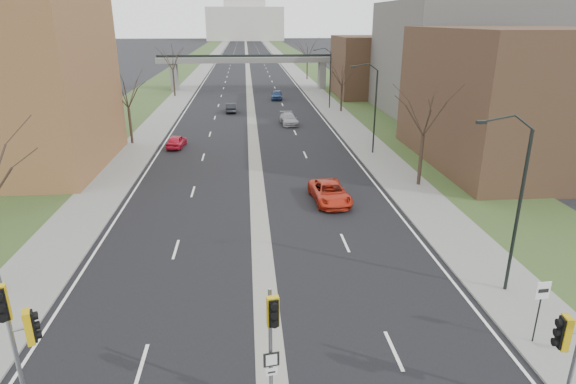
{
  "coord_description": "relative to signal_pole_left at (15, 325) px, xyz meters",
  "views": [
    {
      "loc": [
        -0.65,
        -13.7,
        12.64
      ],
      "look_at": [
        1.47,
        10.84,
        3.79
      ],
      "focal_mm": 30.0,
      "sensor_mm": 36.0,
      "label": 1
    }
  ],
  "objects": [
    {
      "name": "tree_left_c",
      "position": [
        -4.86,
        72.12,
        3.5
      ],
      "size": [
        7.65,
        7.65,
        9.99
      ],
      "color": "#382B21",
      "rests_on": "sidewalk_left"
    },
    {
      "name": "car_right_far",
      "position": [
        12.6,
        67.54,
        -2.78
      ],
      "size": [
        2.11,
        4.61,
        1.53
      ],
      "primitive_type": "imported",
      "rotation": [
        0.0,
        0.0,
        -0.07
      ],
      "color": "navy",
      "rests_on": "ground"
    },
    {
      "name": "signal_pole_median",
      "position": [
        8.09,
        -0.69,
        -0.27
      ],
      "size": [
        0.56,
        0.78,
        4.69
      ],
      "rotation": [
        0.0,
        0.0,
        0.16
      ],
      "color": "gray",
      "rests_on": "ground"
    },
    {
      "name": "car_right_near",
      "position": [
        13.38,
        19.1,
        -2.81
      ],
      "size": [
        2.79,
        5.4,
        1.46
      ],
      "primitive_type": "imported",
      "rotation": [
        0.0,
        0.0,
        0.07
      ],
      "color": "red",
      "rests_on": "ground"
    },
    {
      "name": "signal_pole_left",
      "position": [
        0.0,
        0.0,
        0.0
      ],
      "size": [
        0.9,
        1.22,
        5.41
      ],
      "rotation": [
        0.0,
        0.0,
        0.37
      ],
      "color": "gray",
      "rests_on": "ground"
    },
    {
      "name": "tree_right_b",
      "position": [
        21.14,
        55.12,
        2.28
      ],
      "size": [
        6.3,
        6.3,
        8.22
      ],
      "color": "#382B21",
      "rests_on": "sidewalk_right"
    },
    {
      "name": "streetlight_far",
      "position": [
        19.13,
        58.12,
        3.41
      ],
      "size": [
        2.61,
        0.2,
        8.7
      ],
      "color": "black",
      "rests_on": "sidewalk_right"
    },
    {
      "name": "car_left_near",
      "position": [
        0.08,
        36.27,
        -2.88
      ],
      "size": [
        1.94,
        4.03,
        1.33
      ],
      "primitive_type": "imported",
      "rotation": [
        0.0,
        0.0,
        3.04
      ],
      "color": "red",
      "rests_on": "ground"
    },
    {
      "name": "streetlight_near",
      "position": [
        19.13,
        6.12,
        3.41
      ],
      "size": [
        2.61,
        0.2,
        8.7
      ],
      "color": "black",
      "rests_on": "sidewalk_right"
    },
    {
      "name": "sidewalk_right",
      "position": [
        20.14,
        150.12,
        -3.48
      ],
      "size": [
        4.0,
        600.0,
        0.12
      ],
      "primitive_type": "cube",
      "color": "gray",
      "rests_on": "ground"
    },
    {
      "name": "capitol",
      "position": [
        8.14,
        320.12,
        15.06
      ],
      "size": [
        48.0,
        42.0,
        55.75
      ],
      "color": "beige",
      "rests_on": "ground"
    },
    {
      "name": "tree_left_b",
      "position": [
        -4.86,
        38.12,
        2.68
      ],
      "size": [
        6.75,
        6.75,
        8.81
      ],
      "color": "#382B21",
      "rests_on": "sidewalk_left"
    },
    {
      "name": "commercial_block_near",
      "position": [
        32.14,
        28.12,
        2.46
      ],
      "size": [
        16.0,
        20.0,
        12.0
      ],
      "primitive_type": "cube",
      "color": "#472E21",
      "rests_on": "ground"
    },
    {
      "name": "road_surface",
      "position": [
        8.14,
        150.12,
        -3.54
      ],
      "size": [
        20.0,
        600.0,
        0.01
      ],
      "primitive_type": "cube",
      "color": "black",
      "rests_on": "ground"
    },
    {
      "name": "grass_verge_right",
      "position": [
        26.14,
        150.12,
        -3.49
      ],
      "size": [
        8.0,
        600.0,
        0.1
      ],
      "primitive_type": "cube",
      "color": "#304520",
      "rests_on": "ground"
    },
    {
      "name": "pedestrian_bridge",
      "position": [
        8.14,
        80.12,
        1.3
      ],
      "size": [
        34.0,
        3.0,
        6.45
      ],
      "color": "slate",
      "rests_on": "ground"
    },
    {
      "name": "median_strip",
      "position": [
        8.14,
        150.12,
        -3.54
      ],
      "size": [
        1.2,
        600.0,
        0.02
      ],
      "primitive_type": "cube",
      "color": "gray",
      "rests_on": "ground"
    },
    {
      "name": "sidewalk_left",
      "position": [
        -3.86,
        150.12,
        -3.48
      ],
      "size": [
        4.0,
        600.0,
        0.12
      ],
      "primitive_type": "cube",
      "color": "gray",
      "rests_on": "ground"
    },
    {
      "name": "streetlight_mid",
      "position": [
        19.13,
        32.12,
        3.41
      ],
      "size": [
        2.61,
        0.2,
        8.7
      ],
      "color": "black",
      "rests_on": "sidewalk_right"
    },
    {
      "name": "speed_limit_sign",
      "position": [
        18.99,
        2.1,
        -1.5
      ],
      "size": [
        0.61,
        0.08,
        2.8
      ],
      "rotation": [
        0.0,
        0.0,
        0.07
      ],
      "color": "black",
      "rests_on": "sidewalk_right"
    },
    {
      "name": "tree_right_c",
      "position": [
        21.14,
        95.12,
        3.5
      ],
      "size": [
        7.65,
        7.65,
        9.99
      ],
      "color": "#382B21",
      "rests_on": "sidewalk_right"
    },
    {
      "name": "car_right_mid",
      "position": [
        12.81,
        46.99,
        -2.85
      ],
      "size": [
        2.31,
        4.92,
        1.39
      ],
      "primitive_type": "imported",
      "rotation": [
        0.0,
        0.0,
        0.08
      ],
      "color": "gray",
      "rests_on": "ground"
    },
    {
      "name": "tree_right_a",
      "position": [
        21.14,
        22.12,
        3.09
      ],
      "size": [
        7.2,
        7.2,
        9.4
      ],
      "color": "#382B21",
      "rests_on": "sidewalk_right"
    },
    {
      "name": "grass_verge_left",
      "position": [
        -9.86,
        150.12,
        -3.49
      ],
      "size": [
        8.0,
        600.0,
        0.1
      ],
      "primitive_type": "cube",
      "color": "#304520",
      "rests_on": "ground"
    },
    {
      "name": "commercial_block_mid",
      "position": [
        36.14,
        52.12,
        3.96
      ],
      "size": [
        18.0,
        22.0,
        15.0
      ],
      "primitive_type": "cube",
      "color": "#625E59",
      "rests_on": "ground"
    },
    {
      "name": "car_left_far",
      "position": [
        5.27,
        56.21,
        -2.88
      ],
      "size": [
        1.46,
        4.03,
        1.32
      ],
      "primitive_type": "imported",
      "rotation": [
        0.0,
        0.0,
        3.16
      ],
      "color": "black",
      "rests_on": "ground"
    },
    {
      "name": "commercial_block_far",
      "position": [
        30.14,
        70.12,
        1.46
      ],
      "size": [
        14.0,
        14.0,
        10.0
      ],
      "primitive_type": "cube",
      "color": "#472E21",
      "rests_on": "ground"
    }
  ]
}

